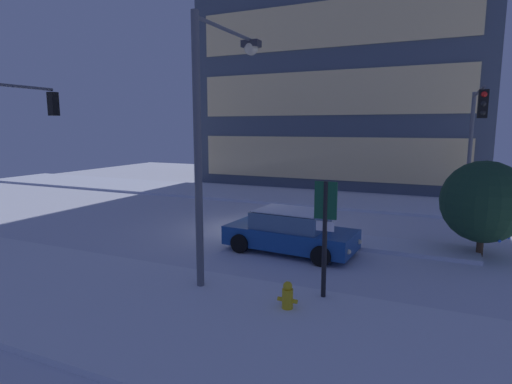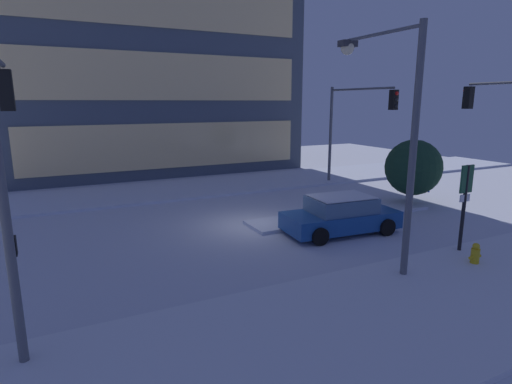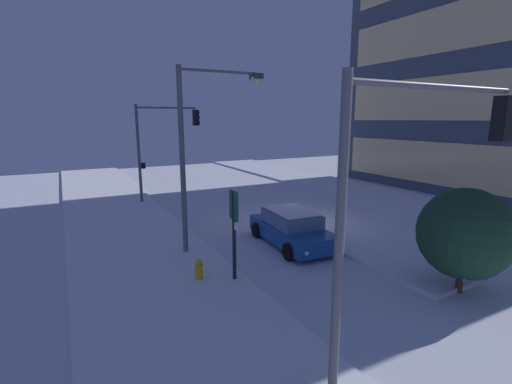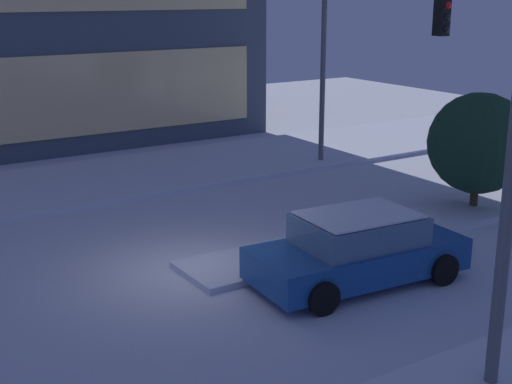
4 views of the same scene
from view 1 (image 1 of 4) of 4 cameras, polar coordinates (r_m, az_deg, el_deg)
The scene contains 11 objects.
ground at distance 17.75m, azimuth -0.70°, elevation -5.17°, with size 52.00×52.00×0.00m, color silver.
curb_strip_near at distance 11.20m, azimuth -19.25°, elevation -13.92°, with size 52.00×5.20×0.14m, color silver.
curb_strip_far at distance 25.27m, azimuth 7.16°, elevation -0.83°, with size 52.00×5.20×0.14m, color silver.
median_strip at distance 16.08m, azimuth 12.43°, elevation -6.62°, with size 9.00×1.80×0.14m, color silver.
car_near at distance 14.51m, azimuth 4.77°, elevation -5.52°, with size 4.71×2.40×1.49m.
traffic_light_corner_near_left at distance 18.77m, azimuth -31.22°, elevation 7.23°, with size 0.32×4.12×6.13m.
traffic_light_corner_far_right at distance 19.82m, azimuth 28.06°, elevation 7.62°, with size 0.32×5.54×5.95m.
street_lamp_arched at distance 11.46m, azimuth -5.40°, elevation 10.92°, with size 0.56×3.44×7.14m.
fire_hydrant at distance 9.94m, azimuth 4.39°, elevation -14.47°, with size 0.48×0.26×0.79m.
parking_info_sign at distance 10.19m, azimuth 9.54°, elevation -4.63°, with size 0.55×0.12×3.04m.
decorated_tree_median at distance 15.64m, azimuth 29.01°, elevation -1.18°, with size 2.74×2.76×3.25m.
Camera 1 is at (7.25, -15.62, 4.33)m, focal length 28.88 mm.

